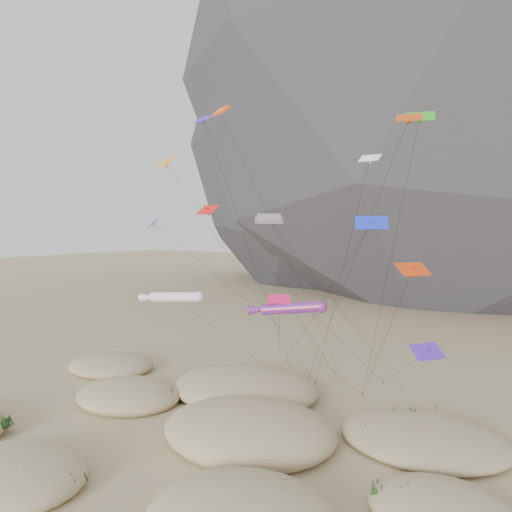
# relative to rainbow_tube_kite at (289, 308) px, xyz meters

# --- Properties ---
(ground) EXTENTS (500.00, 500.00, 0.00)m
(ground) POSITION_rel_rainbow_tube_kite_xyz_m (-5.20, -9.89, -10.27)
(ground) COLOR #CCB789
(ground) RESTS_ON ground
(rock_headland) EXTENTS (226.37, 148.64, 177.50)m
(rock_headland) POSITION_rel_rainbow_tube_kite_xyz_m (1.17, 108.83, 62.41)
(rock_headland) COLOR black
(rock_headland) RESTS_ON ground
(dunes) EXTENTS (50.67, 34.57, 3.74)m
(dunes) POSITION_rel_rainbow_tube_kite_xyz_m (-5.91, -5.17, -9.58)
(dunes) COLOR #CCB789
(dunes) RESTS_ON ground
(dune_grass) EXTENTS (39.71, 29.56, 1.52)m
(dune_grass) POSITION_rel_rainbow_tube_kite_xyz_m (-5.86, -6.51, -9.43)
(dune_grass) COLOR black
(dune_grass) RESTS_ON ground
(kite_stakes) EXTENTS (25.50, 5.02, 0.30)m
(kite_stakes) POSITION_rel_rainbow_tube_kite_xyz_m (-2.95, 12.51, -10.12)
(kite_stakes) COLOR #3F2D1E
(kite_stakes) RESTS_ON ground
(rainbow_tube_kite) EXTENTS (6.85, 15.59, 11.06)m
(rainbow_tube_kite) POSITION_rel_rainbow_tube_kite_xyz_m (0.00, 0.00, 0.00)
(rainbow_tube_kite) COLOR red
(rainbow_tube_kite) RESTS_ON ground
(white_tube_kite) EXTENTS (7.13, 16.38, 11.54)m
(white_tube_kite) POSITION_rel_rainbow_tube_kite_xyz_m (-10.31, -3.30, 0.55)
(white_tube_kite) COLOR white
(white_tube_kite) RESTS_ON ground
(orange_parafoil) EXTENTS (8.19, 15.56, 29.53)m
(orange_parafoil) POSITION_rel_rainbow_tube_kite_xyz_m (-10.49, 4.71, 18.36)
(orange_parafoil) COLOR #F9510D
(orange_parafoil) RESTS_ON ground
(multi_parafoil) EXTENTS (8.46, 16.86, 18.35)m
(multi_parafoil) POSITION_rel_rainbow_tube_kite_xyz_m (-1.56, -0.39, 7.39)
(multi_parafoil) COLOR #FF1A22
(multi_parafoil) RESTS_ON ground
(delta_kites) EXTENTS (30.94, 20.12, 28.14)m
(delta_kites) POSITION_rel_rainbow_tube_kite_xyz_m (-0.32, 1.64, 8.30)
(delta_kites) COLOR red
(delta_kites) RESTS_ON ground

